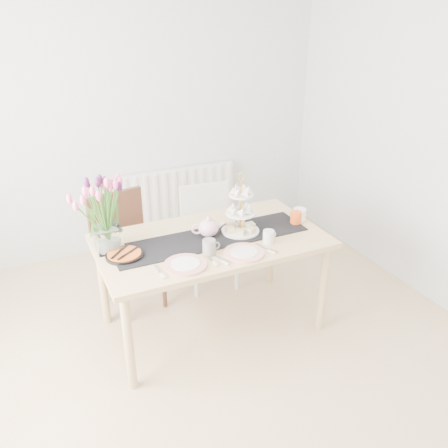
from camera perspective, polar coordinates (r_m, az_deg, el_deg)
name	(u,v)px	position (r m, az deg, el deg)	size (l,w,h in m)	color
room_shell	(225,204)	(2.52, 0.13, 2.43)	(4.50, 4.50, 4.50)	tan
radiator	(179,197)	(4.89, -5.46, 3.25)	(1.20, 0.08, 0.60)	white
dining_table	(211,248)	(3.39, -1.53, -2.91)	(1.60, 0.90, 0.75)	tan
chair_brown	(125,242)	(3.84, -11.85, -2.13)	(0.54, 0.54, 0.93)	#3B1E15
chair_white	(208,228)	(4.09, -1.94, -0.46)	(0.48, 0.48, 0.86)	silver
table_runner	(211,238)	(3.36, -1.54, -1.70)	(1.40, 0.35, 0.01)	black
tulip_vase	(104,203)	(3.16, -14.22, 2.46)	(0.62, 0.62, 0.53)	silver
cake_stand	(241,218)	(3.40, 2.01, 0.74)	(0.27, 0.27, 0.40)	gold
teapot	(208,228)	(3.35, -1.88, -0.46)	(0.23, 0.19, 0.15)	white
cream_jug	(300,215)	(3.66, 9.08, 1.12)	(0.10, 0.10, 0.10)	white
tart_tin	(124,255)	(3.19, -11.90, -3.66)	(0.25, 0.25, 0.03)	black
mug_grey	(209,247)	(3.14, -1.81, -2.78)	(0.09, 0.09, 0.10)	gray
mug_white	(269,237)	(3.29, 5.38, -1.56)	(0.08, 0.08, 0.09)	silver
mug_orange	(296,218)	(3.60, 8.63, 0.74)	(0.08, 0.08, 0.10)	#F35A1B
plate_left	(185,265)	(3.03, -4.67, -4.90)	(0.28, 0.28, 0.01)	silver
plate_right	(244,253)	(3.16, 2.41, -3.48)	(0.27, 0.27, 0.01)	white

